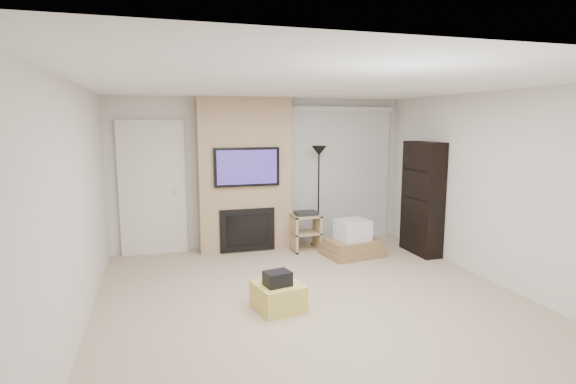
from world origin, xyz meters
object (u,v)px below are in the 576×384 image
object	(u,v)px
floor_lamp	(319,168)
av_stand	(306,230)
ottoman	(278,296)
box_stack	(352,242)
bookshelf	(422,198)

from	to	relation	value
floor_lamp	av_stand	world-z (taller)	floor_lamp
floor_lamp	av_stand	distance (m)	1.07
ottoman	box_stack	world-z (taller)	box_stack
box_stack	bookshelf	size ratio (longest dim) A/B	0.53
box_stack	bookshelf	distance (m)	1.33
ottoman	av_stand	xyz separation A→B (m)	(1.05, 2.16, 0.20)
box_stack	av_stand	bearing A→B (deg)	141.90
ottoman	bookshelf	xyz separation A→B (m)	(2.80, 1.51, 0.75)
av_stand	box_stack	size ratio (longest dim) A/B	0.69
ottoman	box_stack	bearing A→B (deg)	44.97
bookshelf	floor_lamp	bearing A→B (deg)	149.34
floor_lamp	box_stack	xyz separation A→B (m)	(0.32, -0.70, -1.13)
ottoman	av_stand	world-z (taller)	av_stand
floor_lamp	box_stack	world-z (taller)	floor_lamp
ottoman	floor_lamp	xyz separation A→B (m)	(1.35, 2.37, 1.20)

